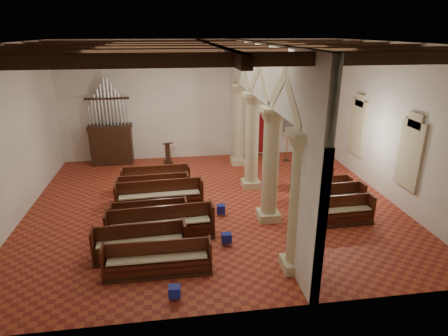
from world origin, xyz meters
TOP-DOWN VIEW (x-y plane):
  - floor at (0.00, 0.00)m, footprint 14.00×14.00m
  - ceiling at (0.00, 0.00)m, footprint 14.00×14.00m
  - wall_back at (0.00, 6.00)m, footprint 14.00×0.02m
  - wall_front at (0.00, -6.00)m, footprint 14.00×0.02m
  - wall_left at (-7.00, 0.00)m, footprint 0.02×12.00m
  - wall_right at (7.00, 0.00)m, footprint 0.02×12.00m
  - ceiling_beams at (0.00, 0.00)m, footprint 13.80×11.80m
  - arcade at (1.80, 0.00)m, footprint 0.90×11.90m
  - window_right_a at (6.98, -1.50)m, footprint 0.03×1.00m
  - window_right_b at (6.98, 2.50)m, footprint 0.03×1.00m
  - window_back at (5.00, 5.98)m, footprint 1.00×0.03m
  - pipe_organ at (-4.50, 5.50)m, footprint 2.10×0.85m
  - lectern at (-1.74, 5.12)m, footprint 0.53×0.55m
  - dossal_curtain at (3.50, 5.92)m, footprint 1.80×0.07m
  - processional_banner at (4.37, 4.59)m, footprint 0.58×0.73m
  - hymnal_box_a at (-1.62, -5.33)m, footprint 0.31×0.26m
  - hymnal_box_b at (0.05, -2.98)m, footprint 0.31×0.26m
  - hymnal_box_c at (0.16, -0.96)m, footprint 0.34×0.29m
  - tube_heater_a at (-2.58, -4.24)m, footprint 1.00×0.16m
  - tube_heater_b at (-2.23, -2.82)m, footprint 0.87×0.41m
  - nave_pew_0 at (-2.05, -4.17)m, footprint 2.98×0.64m
  - nave_pew_1 at (-2.58, -3.27)m, footprint 2.75×0.83m
  - nave_pew_2 at (-1.99, -2.33)m, footprint 3.47×0.95m
  - nave_pew_3 at (-2.38, -1.51)m, footprint 2.59×0.76m
  - nave_pew_4 at (-2.06, -0.07)m, footprint 3.29×0.90m
  - nave_pew_5 at (-2.32, 0.77)m, footprint 2.84×0.82m
  - nave_pew_6 at (-2.23, 1.69)m, footprint 2.85×0.78m
  - aisle_pew_0 at (4.34, -2.14)m, footprint 2.08×0.72m
  - aisle_pew_1 at (4.47, -1.23)m, footprint 2.10×0.83m
  - aisle_pew_2 at (4.49, -0.18)m, footprint 1.97×0.71m
  - aisle_pew_3 at (4.32, 0.93)m, footprint 1.71×0.69m

SIDE VIEW (x-z plane):
  - floor at x=0.00m, z-range 0.00..0.00m
  - tube_heater_a at x=-2.58m, z-range 0.11..0.21m
  - tube_heater_b at x=-2.23m, z-range 0.11..0.21m
  - hymnal_box_a at x=-1.62m, z-range 0.10..0.40m
  - hymnal_box_b at x=0.05m, z-range 0.10..0.40m
  - hymnal_box_c at x=0.16m, z-range 0.10..0.41m
  - nave_pew_0 at x=-2.05m, z-range -0.16..0.79m
  - aisle_pew_2 at x=4.49m, z-range -0.16..0.80m
  - nave_pew_3 at x=-2.38m, z-range -0.16..0.81m
  - aisle_pew_0 at x=4.34m, z-range -0.16..0.83m
  - nave_pew_5 at x=-2.32m, z-range -0.17..0.84m
  - aisle_pew_3 at x=4.32m, z-range -0.16..0.84m
  - nave_pew_1 at x=-2.58m, z-range -0.18..0.86m
  - nave_pew_6 at x=-2.23m, z-range -0.18..0.88m
  - aisle_pew_1 at x=4.47m, z-range -0.17..0.89m
  - nave_pew_4 at x=-2.06m, z-range -0.19..0.91m
  - nave_pew_2 at x=-1.99m, z-range -0.19..0.91m
  - lectern at x=-1.74m, z-range -0.10..1.05m
  - processional_banner at x=4.37m, z-range -0.49..2.15m
  - dossal_curtain at x=3.50m, z-range 0.08..2.25m
  - pipe_organ at x=-4.50m, z-range -0.83..3.57m
  - window_right_a at x=6.98m, z-range 1.10..3.30m
  - window_right_b at x=6.98m, z-range 1.10..3.30m
  - window_back at x=5.00m, z-range 1.10..3.30m
  - wall_back at x=0.00m, z-range 0.00..6.00m
  - wall_front at x=0.00m, z-range 0.00..6.00m
  - wall_left at x=-7.00m, z-range 0.00..6.00m
  - wall_right at x=7.00m, z-range 0.00..6.00m
  - arcade at x=1.80m, z-range 0.56..6.56m
  - ceiling_beams at x=0.00m, z-range 5.67..5.97m
  - ceiling at x=0.00m, z-range 6.00..6.00m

